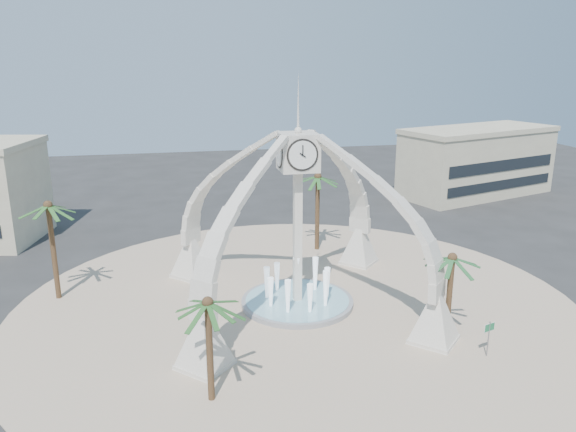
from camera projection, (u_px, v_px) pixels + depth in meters
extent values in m
plane|color=#282828|center=(297.00, 305.00, 40.22)|extent=(140.00, 140.00, 0.00)
cylinder|color=tan|center=(297.00, 304.00, 40.21)|extent=(40.00, 40.00, 0.06)
cube|color=silver|center=(298.00, 240.00, 38.88)|extent=(0.55, 0.55, 9.80)
cube|color=silver|center=(298.00, 152.00, 37.20)|extent=(2.50, 2.50, 2.50)
cone|color=silver|center=(298.00, 102.00, 36.31)|extent=(0.20, 0.20, 4.00)
cylinder|color=white|center=(303.00, 155.00, 35.99)|extent=(1.84, 0.04, 1.84)
pyramid|color=silver|center=(359.00, 246.00, 47.86)|extent=(3.80, 3.80, 3.20)
pyramid|color=silver|center=(192.00, 258.00, 45.00)|extent=(3.80, 3.80, 3.20)
pyramid|color=silver|center=(204.00, 342.00, 31.70)|extent=(3.80, 3.80, 3.20)
pyramid|color=silver|center=(435.00, 318.00, 34.56)|extent=(3.80, 3.80, 3.20)
cylinder|color=gray|center=(297.00, 302.00, 40.16)|extent=(8.00, 8.00, 0.40)
cylinder|color=#89BFCC|center=(297.00, 299.00, 40.10)|extent=(7.40, 7.40, 0.04)
cone|color=white|center=(297.00, 278.00, 39.67)|extent=(0.60, 0.60, 3.20)
cube|color=beige|center=(477.00, 164.00, 71.54)|extent=(21.49, 13.79, 8.00)
cube|color=beige|center=(480.00, 130.00, 70.36)|extent=(21.87, 14.17, 0.60)
cylinder|color=brown|center=(449.00, 297.00, 34.87)|extent=(0.36, 0.36, 5.45)
cylinder|color=brown|center=(54.00, 252.00, 40.28)|extent=(0.38, 0.38, 7.21)
cylinder|color=brown|center=(317.00, 213.00, 50.80)|extent=(0.41, 0.41, 6.99)
cylinder|color=brown|center=(210.00, 351.00, 28.29)|extent=(0.35, 0.35, 5.61)
cylinder|color=slate|center=(488.00, 339.00, 32.93)|extent=(0.07, 0.07, 2.28)
cube|color=#1A6A3E|center=(490.00, 327.00, 32.72)|extent=(0.75, 0.27, 0.46)
cube|color=white|center=(490.00, 327.00, 32.72)|extent=(0.81, 0.27, 0.52)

